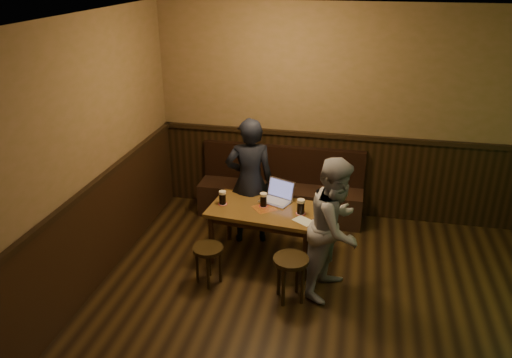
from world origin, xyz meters
The scene contains 12 objects.
room centered at (0.00, 0.22, 1.20)m, with size 5.04×6.04×2.84m.
bench centered at (-0.80, 2.75, 0.31)m, with size 2.20×0.50×0.95m.
pub_table centered at (-0.80, 1.62, 0.58)m, with size 1.30×0.83×0.67m.
stool_left centered at (-1.30, 1.03, 0.35)m, with size 0.40×0.40×0.44m.
stool_right centered at (-0.39, 0.92, 0.40)m, with size 0.48×0.48×0.50m.
pint_left centered at (-1.30, 1.63, 0.74)m, with size 0.11×0.11×0.17m.
pint_mid centered at (-0.83, 1.67, 0.75)m, with size 0.11×0.11×0.17m.
pint_right centered at (-0.39, 1.58, 0.75)m, with size 0.11×0.11×0.18m.
laptop centered at (-0.69, 1.85, 0.72)m, with size 0.42×0.38×0.24m.
menu centered at (-0.33, 1.42, 0.66)m, with size 0.22×0.15×0.00m, color silver.
person_suit centered at (-1.07, 2.03, 0.80)m, with size 0.58×0.38×1.59m, color black.
person_grey centered at (0.02, 1.19, 0.75)m, with size 0.73×0.57×1.50m, color #99999E.
Camera 1 is at (0.16, -3.32, 3.25)m, focal length 35.00 mm.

